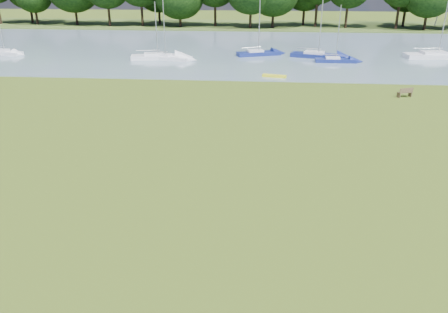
# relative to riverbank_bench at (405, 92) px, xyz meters

# --- Properties ---
(ground) EXTENTS (220.00, 220.00, 0.00)m
(ground) POSITION_rel_riverbank_bench_xyz_m (-14.74, -17.10, -0.44)
(ground) COLOR #505E21
(river) EXTENTS (220.00, 40.00, 0.10)m
(river) POSITION_rel_riverbank_bench_xyz_m (-14.74, 24.90, -0.44)
(river) COLOR slate
(river) RESTS_ON ground
(far_bank) EXTENTS (220.00, 20.00, 0.40)m
(far_bank) POSITION_rel_riverbank_bench_xyz_m (-14.74, 54.90, -0.44)
(far_bank) COLOR #4C6626
(far_bank) RESTS_ON ground
(riverbank_bench) EXTENTS (1.46, 0.92, 0.87)m
(riverbank_bench) POSITION_rel_riverbank_bench_xyz_m (0.00, 0.00, 0.00)
(riverbank_bench) COLOR brown
(riverbank_bench) RESTS_ON ground
(kayak) EXTENTS (2.62, 1.15, 0.26)m
(kayak) POSITION_rel_riverbank_bench_xyz_m (-11.55, 6.90, -0.26)
(kayak) COLOR yellow
(kayak) RESTS_ON river
(sailboat_0) EXTENTS (5.42, 2.88, 7.19)m
(sailboat_0) POSITION_rel_riverbank_bench_xyz_m (-47.79, 17.55, 0.05)
(sailboat_0) COLOR white
(sailboat_0) RESTS_ON river
(sailboat_1) EXTENTS (7.01, 3.13, 7.00)m
(sailboat_1) POSITION_rel_riverbank_bench_xyz_m (-26.38, 16.15, 0.06)
(sailboat_1) COLOR white
(sailboat_1) RESTS_ON river
(sailboat_2) EXTENTS (5.00, 1.40, 6.77)m
(sailboat_2) POSITION_rel_riverbank_bench_xyz_m (-3.87, 15.91, 0.01)
(sailboat_2) COLOR navy
(sailboat_2) RESTS_ON river
(sailboat_3) EXTENTS (6.05, 3.63, 7.51)m
(sailboat_3) POSITION_rel_riverbank_bench_xyz_m (-13.49, 19.81, 0.07)
(sailboat_3) COLOR navy
(sailboat_3) RESTS_ON river
(sailboat_4) EXTENTS (6.72, 3.37, 8.21)m
(sailboat_4) POSITION_rel_riverbank_bench_xyz_m (-25.31, 16.01, 0.02)
(sailboat_4) COLOR white
(sailboat_4) RESTS_ON river
(sailboat_5) EXTENTS (7.34, 4.11, 8.66)m
(sailboat_5) POSITION_rel_riverbank_bench_xyz_m (-5.69, 18.84, 0.08)
(sailboat_5) COLOR navy
(sailboat_5) RESTS_ON river
(sailboat_6) EXTENTS (8.72, 3.31, 10.50)m
(sailboat_6) POSITION_rel_riverbank_bench_xyz_m (9.78, 19.94, 0.14)
(sailboat_6) COLOR white
(sailboat_6) RESTS_ON river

